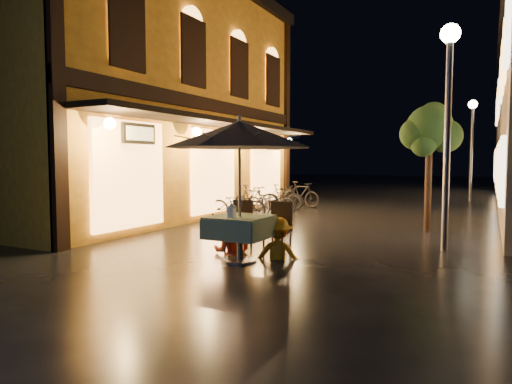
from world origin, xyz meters
The scene contains 18 objects.
ground centered at (0.00, 0.00, 0.00)m, with size 90.00×90.00×0.00m, color black.
west_building centered at (-5.72, 4.00, 3.71)m, with size 5.90×11.40×7.40m.
street_tree centered at (2.41, 4.51, 2.42)m, with size 1.43×1.20×3.15m.
streetlamp_near centered at (3.00, 2.00, 2.92)m, with size 0.36×0.36×4.23m.
streetlamp_far centered at (3.00, 14.00, 2.92)m, with size 0.36×0.36×4.23m.
cafe_table centered at (0.00, -0.59, 0.59)m, with size 0.99×0.99×0.78m.
patio_umbrella centered at (0.00, -0.59, 2.15)m, with size 2.49×2.49×2.46m.
cafe_chair_left centered at (-0.40, 0.14, 0.54)m, with size 0.42×0.42×0.97m.
cafe_chair_right centered at (0.40, 0.14, 0.54)m, with size 0.42×0.42×0.97m.
table_lantern centered at (0.00, -0.86, 0.92)m, with size 0.16×0.16×0.25m.
person_orange centered at (-0.47, -0.03, 0.75)m, with size 0.73×0.57×1.50m, color #CF4828.
person_yellow centered at (0.46, -0.05, 0.70)m, with size 0.91×0.52×1.41m, color #F99F16.
bicycle_0 centered at (-2.76, 4.19, 0.45)m, with size 0.59×1.70×0.89m, color black.
bicycle_1 centered at (-2.81, 5.15, 0.48)m, with size 0.45×1.60×0.96m, color black.
bicycle_2 centered at (-2.34, 5.54, 0.44)m, with size 0.59×1.69×0.89m, color black.
bicycle_3 centered at (-2.66, 7.17, 0.44)m, with size 0.42×1.47×0.89m, color black.
bicycle_4 centered at (-2.68, 7.39, 0.40)m, with size 0.53×1.53×0.80m, color black.
bicycle_5 centered at (-2.42, 8.29, 0.47)m, with size 0.44×1.57×0.94m, color black.
Camera 1 is at (3.73, -7.26, 1.72)m, focal length 32.00 mm.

